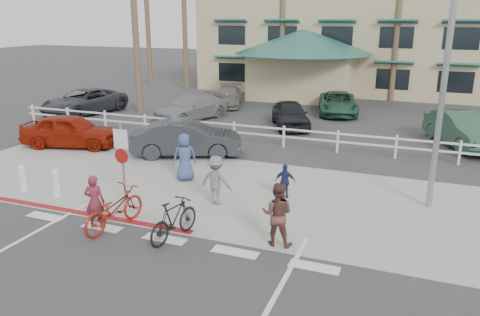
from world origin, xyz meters
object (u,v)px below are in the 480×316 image
at_px(bike_black, 174,220).
at_px(car_red_compact, 71,131).
at_px(bike_red, 114,209).
at_px(car_white_sedan, 187,138).
at_px(sign_post, 123,161).

bearing_deg(bike_black, car_red_compact, -24.72).
xyz_separation_m(bike_red, car_white_sedan, (-1.39, 7.03, 0.19)).
bearing_deg(car_white_sedan, car_red_compact, 73.67).
distance_m(bike_black, car_white_sedan, 7.76).
relative_size(bike_red, car_red_compact, 0.49).
bearing_deg(car_red_compact, car_white_sedan, -97.78).
bearing_deg(car_red_compact, bike_red, -146.69).
relative_size(sign_post, car_red_compact, 0.67).
bearing_deg(car_white_sedan, sign_post, 165.27).
height_order(bike_red, car_red_compact, car_red_compact).
bearing_deg(car_red_compact, sign_post, -142.20).
height_order(bike_red, car_white_sedan, car_white_sedan).
relative_size(bike_black, car_red_compact, 0.42).
bearing_deg(car_white_sedan, bike_black, -177.38).
xyz_separation_m(sign_post, bike_black, (2.53, -1.48, -0.90)).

